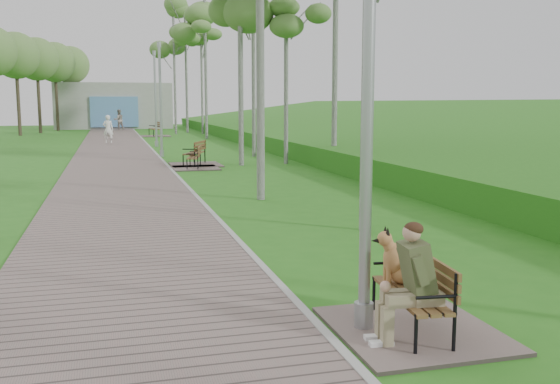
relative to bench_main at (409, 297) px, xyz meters
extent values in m
plane|color=#286D1B|center=(-0.82, 1.97, -0.38)|extent=(120.00, 120.00, 0.00)
cube|color=#75645E|center=(-2.57, 23.47, -0.36)|extent=(3.50, 67.00, 0.04)
cube|color=#999993|center=(-0.82, 23.47, -0.36)|extent=(0.10, 67.00, 0.05)
cube|color=#347D20|center=(11.18, 21.97, -0.38)|extent=(14.00, 70.00, 1.60)
cube|color=#9E9E99|center=(-2.32, 52.97, 1.62)|extent=(10.00, 5.00, 4.00)
cube|color=#5589BF|center=(-2.32, 50.37, 1.12)|extent=(4.00, 0.20, 2.60)
cube|color=#75645E|center=(0.09, 0.04, -0.36)|extent=(1.58, 1.75, 0.04)
cube|color=brown|center=(0.04, 0.04, 0.01)|extent=(0.53, 1.35, 0.04)
cube|color=brown|center=(0.25, 0.02, 0.25)|extent=(0.17, 1.31, 0.29)
cube|color=#75645E|center=(0.05, 16.35, -0.36)|extent=(1.59, 1.76, 0.04)
cube|color=brown|center=(0.00, 16.35, 0.02)|extent=(0.66, 1.38, 0.04)
cube|color=brown|center=(0.21, 16.31, 0.25)|extent=(0.31, 1.30, 0.29)
cube|color=#75645E|center=(0.23, 17.51, -0.36)|extent=(1.82, 2.02, 0.04)
cube|color=brown|center=(0.18, 17.51, 0.07)|extent=(1.02, 1.57, 0.04)
cube|color=brown|center=(0.40, 17.41, 0.35)|extent=(0.64, 1.41, 0.33)
cube|color=#75645E|center=(0.24, 38.12, -0.36)|extent=(2.00, 2.22, 0.04)
cube|color=brown|center=(0.19, 38.12, 0.12)|extent=(0.71, 1.71, 0.04)
cube|color=brown|center=(0.45, 38.16, 0.42)|extent=(0.26, 1.66, 0.37)
cylinder|color=#9FA2A7|center=(-0.39, 0.21, -0.23)|extent=(0.20, 0.20, 0.29)
cylinder|color=#9FA2A7|center=(-0.39, 0.21, 2.07)|extent=(0.12, 0.12, 4.91)
cylinder|color=#9FA2A7|center=(-0.66, 21.62, -0.24)|extent=(0.19, 0.19, 0.28)
cylinder|color=#9FA2A7|center=(-0.66, 21.62, 1.95)|extent=(0.11, 0.11, 4.65)
cylinder|color=#9FA2A7|center=(-0.66, 21.62, 4.32)|extent=(0.17, 0.17, 0.23)
cylinder|color=#9FA2A7|center=(-0.43, 27.80, -0.24)|extent=(0.19, 0.19, 0.29)
cylinder|color=#9FA2A7|center=(-0.43, 27.80, 2.00)|extent=(0.11, 0.11, 4.77)
cylinder|color=#9FA2A7|center=(-0.43, 27.80, 4.44)|extent=(0.17, 0.17, 0.24)
imported|color=white|center=(-2.86, 31.17, 0.42)|extent=(0.66, 0.51, 1.60)
imported|color=#9E928A|center=(-2.00, 47.89, 0.49)|extent=(1.00, 0.88, 1.73)
cylinder|color=silver|center=(1.59, 4.92, 3.42)|extent=(0.19, 0.19, 7.60)
cylinder|color=silver|center=(4.69, 14.90, 4.95)|extent=(0.21, 0.21, 10.66)
cylinder|color=silver|center=(3.61, 17.19, 3.26)|extent=(0.16, 0.16, 7.28)
ellipsoid|color=#638C44|center=(3.61, 17.19, 5.59)|extent=(2.33, 2.33, 3.20)
cylinder|color=silver|center=(1.86, 17.04, 3.51)|extent=(0.20, 0.20, 7.79)
cylinder|color=silver|center=(3.16, 20.65, 4.25)|extent=(0.19, 0.19, 9.25)
cylinder|color=silver|center=(3.20, 34.28, 4.33)|extent=(0.21, 0.21, 9.41)
ellipsoid|color=#638C44|center=(3.20, 34.28, 7.34)|extent=(2.98, 2.98, 4.14)
cylinder|color=silver|center=(3.88, 40.71, 4.02)|extent=(0.16, 0.16, 8.80)
ellipsoid|color=#638C44|center=(3.88, 40.71, 6.83)|extent=(2.33, 2.33, 3.87)
cylinder|color=silver|center=(1.91, 40.71, 3.79)|extent=(0.19, 0.19, 8.35)
ellipsoid|color=#638C44|center=(1.91, 40.71, 6.46)|extent=(2.75, 2.75, 3.67)
cylinder|color=silver|center=(3.00, 42.78, 4.41)|extent=(0.20, 0.20, 9.57)
ellipsoid|color=#638C44|center=(3.00, 42.78, 7.47)|extent=(2.92, 2.92, 4.21)
camera|label=1|loc=(-2.81, -5.43, 1.92)|focal=40.00mm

